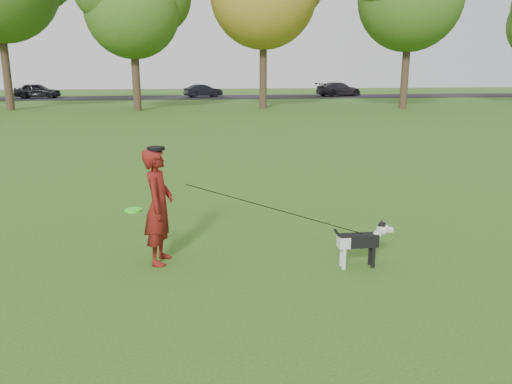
{
  "coord_description": "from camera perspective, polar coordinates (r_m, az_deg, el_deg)",
  "views": [
    {
      "loc": [
        -0.61,
        -6.45,
        2.55
      ],
      "look_at": [
        0.2,
        -0.05,
        0.95
      ],
      "focal_mm": 35.0,
      "sensor_mm": 36.0,
      "label": 1
    }
  ],
  "objects": [
    {
      "name": "ground",
      "position": [
        6.97,
        -1.68,
        -7.56
      ],
      "size": [
        120.0,
        120.0,
        0.0
      ],
      "primitive_type": "plane",
      "color": "#285116",
      "rests_on": "ground"
    },
    {
      "name": "road",
      "position": [
        46.53,
        -6.52,
        10.72
      ],
      "size": [
        120.0,
        7.0,
        0.02
      ],
      "primitive_type": "cube",
      "color": "black",
      "rests_on": "ground"
    },
    {
      "name": "man",
      "position": [
        6.71,
        -11.07,
        -1.62
      ],
      "size": [
        0.47,
        0.63,
        1.56
      ],
      "primitive_type": "imported",
      "rotation": [
        0.0,
        0.0,
        1.4
      ],
      "color": "#5D0D0E",
      "rests_on": "ground"
    },
    {
      "name": "dog",
      "position": [
        6.7,
        12.11,
        -5.3
      ],
      "size": [
        0.82,
        0.16,
        0.63
      ],
      "color": "black",
      "rests_on": "ground"
    },
    {
      "name": "car_left",
      "position": [
        48.39,
        -23.68,
        10.56
      ],
      "size": [
        3.8,
        1.56,
        1.29
      ],
      "primitive_type": "imported",
      "rotation": [
        0.0,
        0.0,
        1.56
      ],
      "color": "black",
      "rests_on": "road"
    },
    {
      "name": "car_mid",
      "position": [
        46.51,
        -6.05,
        11.43
      ],
      "size": [
        3.61,
        2.22,
        1.12
      ],
      "primitive_type": "imported",
      "rotation": [
        0.0,
        0.0,
        1.9
      ],
      "color": "black",
      "rests_on": "road"
    },
    {
      "name": "car_right",
      "position": [
        48.47,
        9.44,
        11.51
      ],
      "size": [
        4.74,
        3.05,
        1.28
      ],
      "primitive_type": "imported",
      "rotation": [
        0.0,
        0.0,
        1.88
      ],
      "color": "#262228",
      "rests_on": "road"
    },
    {
      "name": "man_held_items",
      "position": [
        6.53,
        2.56,
        -2.08
      ],
      "size": [
        3.21,
        0.61,
        1.16
      ],
      "color": "#34F61F",
      "rests_on": "ground"
    }
  ]
}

